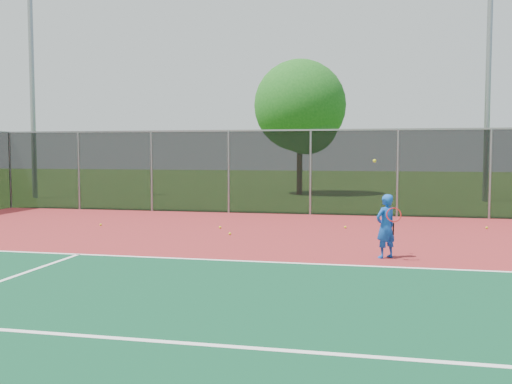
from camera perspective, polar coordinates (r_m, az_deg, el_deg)
ground at (r=8.49m, az=16.58°, el=-11.49°), size 120.00×120.00×0.00m
court_apron at (r=10.42m, az=15.70°, el=-8.52°), size 30.00×20.00×0.02m
fence_back at (r=20.18m, az=13.97°, el=1.97°), size 30.00×0.06×3.03m
tennis_player at (r=12.26m, az=12.85°, el=-3.33°), size 0.59×0.70×2.08m
practice_ball_0 at (r=16.85m, az=8.92°, el=-3.50°), size 0.07×0.07×0.07m
practice_ball_1 at (r=17.83m, az=22.08°, el=-3.33°), size 0.07×0.07×0.07m
practice_ball_2 at (r=15.35m, az=-2.63°, el=-4.19°), size 0.07×0.07×0.07m
practice_ball_3 at (r=16.65m, az=-3.60°, el=-3.54°), size 0.07×0.07×0.07m
practice_ball_4 at (r=17.83m, az=-15.27°, el=-3.18°), size 0.07×0.07×0.07m
floodlight_nw at (r=30.29m, az=-21.57°, el=13.42°), size 0.90×0.40×13.10m
floodlight_n at (r=28.31m, az=22.30°, el=14.08°), size 0.90×0.40×13.10m
tree_back_left at (r=30.28m, az=4.57°, el=8.20°), size 4.83×4.83×7.10m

